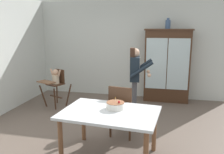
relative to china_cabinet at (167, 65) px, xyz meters
name	(u,v)px	position (x,y,z in m)	size (l,w,h in m)	color
ground_plane	(108,135)	(-1.03, -2.37, -0.96)	(6.24, 6.24, 0.00)	#66564C
wall_back	(130,49)	(-1.03, 0.26, 0.39)	(5.32, 0.06, 2.70)	silver
china_cabinet	(167,65)	(0.00, 0.00, 0.00)	(1.22, 0.48, 1.92)	#422819
ceramic_vase	(168,24)	(-0.03, 0.00, 1.07)	(0.13, 0.13, 0.27)	#3D567F
high_chair_with_toddler	(55,81)	(-2.69, -1.09, -0.31)	(0.76, 0.82, 0.95)	#422819
adult_person	(135,74)	(-0.68, -1.33, 0.00)	(0.54, 0.53, 1.53)	#47474C
dining_table	(110,117)	(-0.83, -3.10, -0.32)	(1.50, 1.10, 0.74)	silver
birthday_cake	(115,105)	(-0.77, -2.97, -0.17)	(0.28, 0.28, 0.19)	white
dining_chair_far_side	(122,108)	(-0.78, -2.39, -0.41)	(0.51, 0.51, 0.96)	#422819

